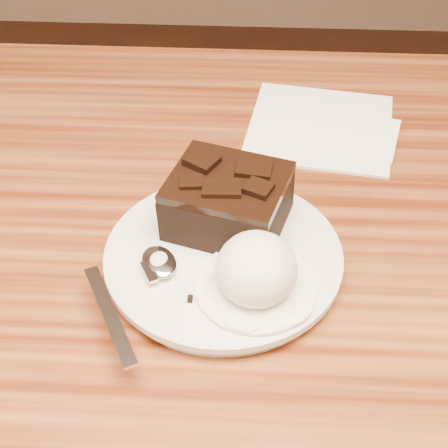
{
  "coord_description": "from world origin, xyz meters",
  "views": [
    {
      "loc": [
        0.1,
        -0.38,
        1.16
      ],
      "look_at": [
        0.08,
        0.02,
        0.79
      ],
      "focal_mm": 53.17,
      "sensor_mm": 36.0,
      "label": 1
    }
  ],
  "objects_px": {
    "plate": "(223,259)",
    "spoon": "(159,263)",
    "ice_cream_scoop": "(256,269)",
    "brownie": "(228,204)",
    "napkin": "(320,126)"
  },
  "relations": [
    {
      "from": "plate",
      "to": "spoon",
      "type": "distance_m",
      "value": 0.06
    },
    {
      "from": "plate",
      "to": "spoon",
      "type": "bearing_deg",
      "value": -159.11
    },
    {
      "from": "ice_cream_scoop",
      "to": "spoon",
      "type": "bearing_deg",
      "value": 166.15
    },
    {
      "from": "plate",
      "to": "brownie",
      "type": "height_order",
      "value": "brownie"
    },
    {
      "from": "brownie",
      "to": "napkin",
      "type": "height_order",
      "value": "brownie"
    },
    {
      "from": "plate",
      "to": "ice_cream_scoop",
      "type": "xyz_separation_m",
      "value": [
        0.03,
        -0.04,
        0.03
      ]
    },
    {
      "from": "napkin",
      "to": "ice_cream_scoop",
      "type": "bearing_deg",
      "value": -104.78
    },
    {
      "from": "brownie",
      "to": "napkin",
      "type": "relative_size",
      "value": 0.63
    },
    {
      "from": "brownie",
      "to": "spoon",
      "type": "height_order",
      "value": "brownie"
    },
    {
      "from": "brownie",
      "to": "napkin",
      "type": "xyz_separation_m",
      "value": [
        0.09,
        0.18,
        -0.04
      ]
    },
    {
      "from": "ice_cream_scoop",
      "to": "spoon",
      "type": "height_order",
      "value": "ice_cream_scoop"
    },
    {
      "from": "brownie",
      "to": "spoon",
      "type": "xyz_separation_m",
      "value": [
        -0.05,
        -0.06,
        -0.02
      ]
    },
    {
      "from": "plate",
      "to": "ice_cream_scoop",
      "type": "relative_size",
      "value": 2.96
    },
    {
      "from": "plate",
      "to": "ice_cream_scoop",
      "type": "distance_m",
      "value": 0.06
    },
    {
      "from": "spoon",
      "to": "napkin",
      "type": "height_order",
      "value": "spoon"
    }
  ]
}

